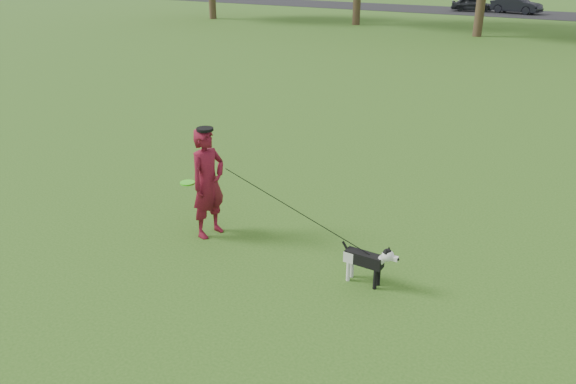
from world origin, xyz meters
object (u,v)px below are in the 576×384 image
Objects in this scene: man at (208,183)px; dog at (368,259)px; car_mid at (516,5)px; car_left at (472,4)px.

dog is (2.72, -0.04, -0.48)m from man.
car_mid is (-3.78, 40.51, -0.24)m from man.
man is 0.55× the size of car_left.
car_mid reaches higher than car_left.
man is 41.12m from car_left.
man is at bearing 179.25° from dog.
dog is 41.71m from car_left.
car_mid reaches higher than dog.
car_left is 0.85× the size of car_mid.
car_left is at bearing 103.47° from car_mid.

